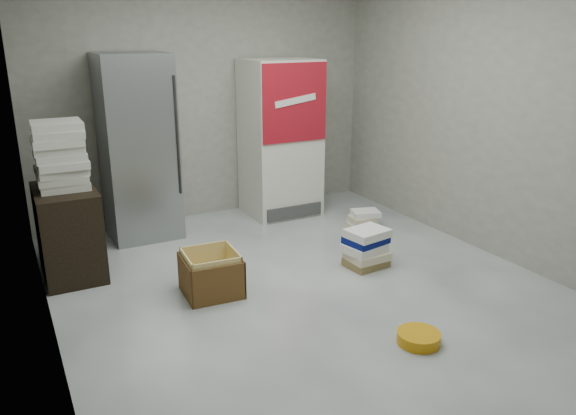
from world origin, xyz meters
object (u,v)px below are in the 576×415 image
(steel_fridge, at_px, (138,147))
(phonebook_stack_main, at_px, (366,248))
(wood_shelf, at_px, (69,232))
(coke_cooler, at_px, (280,138))
(cardboard_box, at_px, (211,276))

(steel_fridge, bearing_deg, phonebook_stack_main, -48.63)
(wood_shelf, distance_m, phonebook_stack_main, 2.69)
(coke_cooler, height_order, wood_shelf, coke_cooler)
(steel_fridge, bearing_deg, wood_shelf, -138.69)
(coke_cooler, height_order, cardboard_box, coke_cooler)
(steel_fridge, distance_m, cardboard_box, 1.87)
(phonebook_stack_main, bearing_deg, cardboard_box, 163.88)
(coke_cooler, height_order, phonebook_stack_main, coke_cooler)
(coke_cooler, xyz_separation_m, wood_shelf, (-2.48, -0.72, -0.50))
(coke_cooler, relative_size, cardboard_box, 3.71)
(wood_shelf, xyz_separation_m, phonebook_stack_main, (2.44, -1.10, -0.22))
(phonebook_stack_main, bearing_deg, wood_shelf, 145.15)
(coke_cooler, relative_size, phonebook_stack_main, 4.18)
(coke_cooler, relative_size, wood_shelf, 2.25)
(phonebook_stack_main, relative_size, cardboard_box, 0.89)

